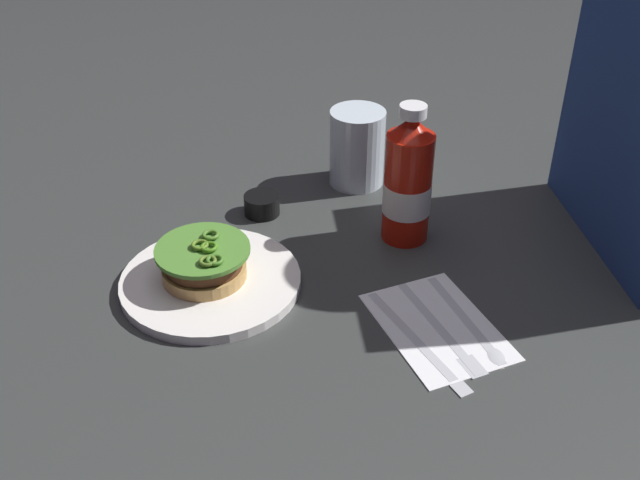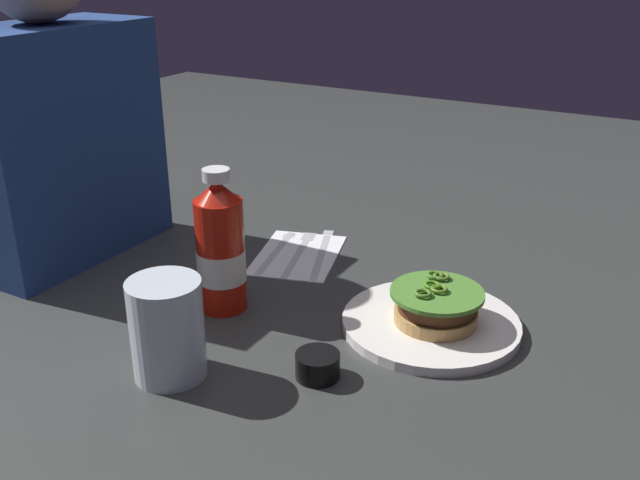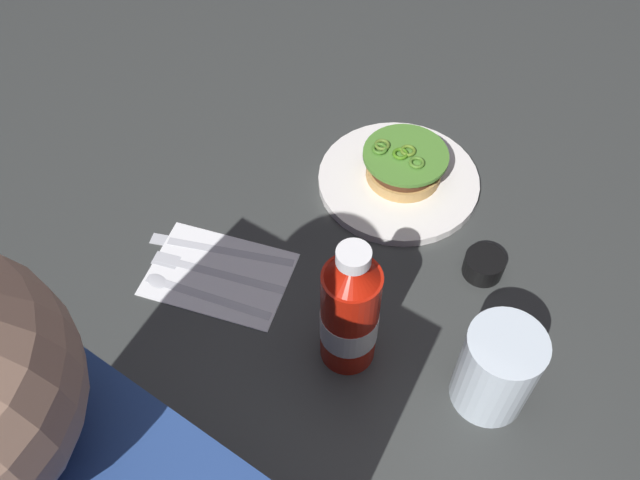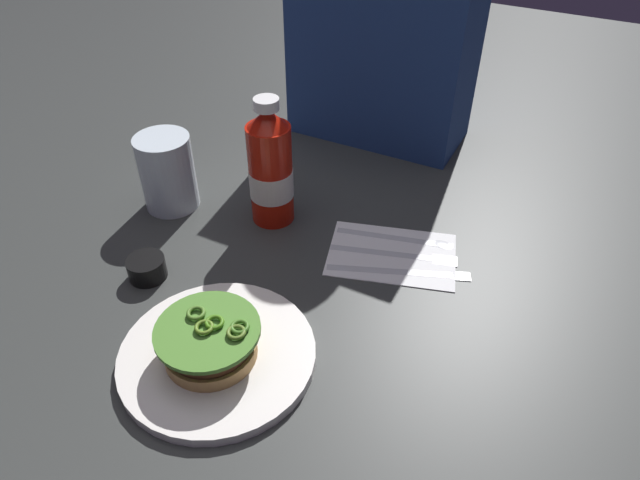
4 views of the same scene
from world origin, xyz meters
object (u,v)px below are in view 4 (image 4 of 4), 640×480
napkin (392,254)px  spoon_utensil (413,239)px  water_glass (167,172)px  diner_person (385,17)px  dinner_plate (218,355)px  ketchup_bottle (271,170)px  condiment_cup (148,267)px  butter_knife (408,271)px  burger_sandwich (210,341)px  fork_utensil (405,254)px

napkin → spoon_utensil: size_ratio=1.04×
water_glass → diner_person: 0.47m
dinner_plate → spoon_utensil: bearing=67.6°
ketchup_bottle → water_glass: ketchup_bottle is taller
napkin → spoon_utensil: bearing=69.1°
condiment_cup → butter_knife: (0.33, 0.17, -0.01)m
water_glass → spoon_utensil: bearing=13.0°
dinner_plate → burger_sandwich: bearing=-111.9°
fork_utensil → napkin: bearing=-162.8°
burger_sandwich → diner_person: size_ratio=0.24×
ketchup_bottle → spoon_utensil: size_ratio=1.14×
burger_sandwich → diner_person: 0.66m
condiment_cup → napkin: condiment_cup is taller
burger_sandwich → napkin: (0.12, 0.29, -0.04)m
water_glass → napkin: bearing=7.0°
condiment_cup → spoon_utensil: (0.31, 0.24, -0.01)m
burger_sandwich → fork_utensil: size_ratio=0.67×
burger_sandwich → condiment_cup: (-0.17, 0.09, -0.02)m
ketchup_bottle → napkin: 0.22m
diner_person → butter_knife: bearing=-61.2°
napkin → burger_sandwich: bearing=-112.6°
water_glass → spoon_utensil: 0.41m
fork_utensil → condiment_cup: bearing=-146.4°
ketchup_bottle → napkin: ketchup_bottle is taller
dinner_plate → butter_knife: size_ratio=1.22×
burger_sandwich → water_glass: water_glass is taller
condiment_cup → spoon_utensil: condiment_cup is taller
spoon_utensil → diner_person: diner_person is taller
butter_knife → spoon_utensil: size_ratio=1.09×
burger_sandwich → butter_knife: burger_sandwich is taller
ketchup_bottle → condiment_cup: 0.23m
dinner_plate → diner_person: bearing=94.8°
ketchup_bottle → butter_knife: bearing=-6.5°
napkin → butter_knife: (0.04, -0.03, 0.00)m
diner_person → condiment_cup: bearing=-102.8°
napkin → diner_person: (-0.17, 0.34, 0.22)m
butter_knife → spoon_utensil: (-0.02, 0.07, -0.00)m
water_glass → fork_utensil: (0.39, 0.05, -0.06)m
spoon_utensil → dinner_plate: bearing=-112.4°
butter_knife → fork_utensil: same height
dinner_plate → water_glass: 0.35m
dinner_plate → fork_utensil: bearing=64.8°
napkin → water_glass: bearing=-173.0°
ketchup_bottle → fork_utensil: (0.22, 0.01, -0.09)m
condiment_cup → butter_knife: condiment_cup is taller
ketchup_bottle → spoon_utensil: 0.24m
condiment_cup → diner_person: 0.60m
ketchup_bottle → water_glass: 0.18m
ketchup_bottle → fork_utensil: size_ratio=1.11×
water_glass → condiment_cup: bearing=-62.1°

